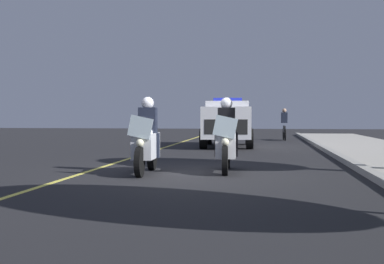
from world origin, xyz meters
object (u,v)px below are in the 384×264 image
at_px(police_motorcycle_lead_left, 146,142).
at_px(cyclist_background, 284,124).
at_px(police_suv, 228,121).
at_px(police_motorcycle_lead_right, 226,141).

bearing_deg(police_motorcycle_lead_left, cyclist_background, 167.22).
distance_m(police_motorcycle_lead_left, police_suv, 10.31).
bearing_deg(police_suv, police_motorcycle_lead_left, -6.06).
height_order(police_motorcycle_lead_left, police_motorcycle_lead_right, same).
relative_size(police_motorcycle_lead_left, cyclist_background, 1.22).
height_order(police_motorcycle_lead_right, cyclist_background, police_motorcycle_lead_right).
xyz_separation_m(police_motorcycle_lead_left, cyclist_background, (-16.14, 3.66, 0.14)).
distance_m(police_motorcycle_lead_right, police_suv, 9.67).
xyz_separation_m(police_motorcycle_lead_left, police_motorcycle_lead_right, (-0.60, 1.75, 0.00)).
bearing_deg(police_suv, cyclist_background, 156.40).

